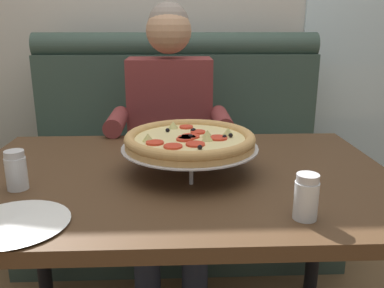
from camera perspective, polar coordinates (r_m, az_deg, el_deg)
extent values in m
cube|color=#384C42|center=(2.21, -1.86, -8.90)|extent=(1.61, 0.60, 0.46)
cube|color=#384C42|center=(2.43, -2.06, 4.85)|extent=(1.61, 0.18, 0.65)
cylinder|color=#384C42|center=(2.39, -2.16, 13.71)|extent=(1.61, 0.14, 0.14)
cube|color=#4C331E|center=(1.29, -1.68, -4.86)|extent=(1.34, 0.90, 0.04)
cylinder|color=black|center=(1.88, -20.63, -10.92)|extent=(0.06, 0.06, 0.69)
cylinder|color=black|center=(1.89, 17.01, -10.43)|extent=(0.06, 0.06, 0.69)
cube|color=#2D3342|center=(1.86, -3.05, -3.73)|extent=(0.34, 0.40, 0.15)
cylinder|color=#2D3342|center=(1.77, -6.33, -15.89)|extent=(0.11, 0.11, 0.46)
cylinder|color=#2D3342|center=(1.77, 0.39, -15.84)|extent=(0.11, 0.11, 0.46)
cube|color=brown|center=(2.01, -3.09, 3.95)|extent=(0.40, 0.22, 0.56)
cylinder|color=brown|center=(1.81, -10.48, 3.14)|extent=(0.08, 0.28, 0.08)
cylinder|color=brown|center=(1.80, 4.18, 3.32)|extent=(0.08, 0.28, 0.08)
sphere|color=tan|center=(1.94, -3.28, 15.55)|extent=(0.21, 0.21, 0.21)
sphere|color=gray|center=(1.95, -3.29, 16.58)|extent=(0.19, 0.19, 0.19)
cylinder|color=silver|center=(1.18, -0.10, -3.88)|extent=(0.01, 0.01, 0.08)
cylinder|color=silver|center=(1.34, -4.51, -1.44)|extent=(0.01, 0.01, 0.08)
cylinder|color=silver|center=(1.35, 3.71, -1.34)|extent=(0.01, 0.01, 0.08)
torus|color=silver|center=(1.28, -0.31, -0.76)|extent=(0.23, 0.23, 0.01)
cylinder|color=silver|center=(1.27, -0.31, -0.42)|extent=(0.43, 0.43, 0.00)
cylinder|color=tan|center=(1.27, -0.31, 0.06)|extent=(0.40, 0.40, 0.02)
torus|color=tan|center=(1.26, -0.31, 0.88)|extent=(0.41, 0.41, 0.03)
cylinder|color=beige|center=(1.27, -0.31, 0.66)|extent=(0.34, 0.34, 0.01)
cylinder|color=red|center=(1.25, 3.68, 0.85)|extent=(0.06, 0.06, 0.01)
cylinder|color=red|center=(1.32, 0.83, 1.70)|extent=(0.05, 0.05, 0.01)
cylinder|color=red|center=(1.19, 0.47, -0.01)|extent=(0.06, 0.06, 0.01)
cylinder|color=red|center=(1.27, -0.21, 1.09)|extent=(0.06, 0.06, 0.01)
cylinder|color=red|center=(1.17, -2.69, -0.32)|extent=(0.05, 0.05, 0.01)
cylinder|color=red|center=(1.24, -1.17, 0.68)|extent=(0.05, 0.05, 0.01)
cylinder|color=red|center=(1.26, -0.73, 0.91)|extent=(0.05, 0.05, 0.01)
cylinder|color=red|center=(1.39, -0.82, 2.41)|extent=(0.05, 0.05, 0.01)
cylinder|color=red|center=(1.21, -5.24, 0.19)|extent=(0.05, 0.05, 0.01)
sphere|color=black|center=(1.33, 0.08, 1.90)|extent=(0.01, 0.01, 0.01)
sphere|color=black|center=(1.15, 1.11, -0.45)|extent=(0.01, 0.01, 0.01)
sphere|color=black|center=(1.26, 4.59, 0.99)|extent=(0.01, 0.01, 0.01)
sphere|color=black|center=(1.33, -3.44, 1.94)|extent=(0.01, 0.01, 0.01)
sphere|color=black|center=(1.26, -0.18, 1.10)|extent=(0.01, 0.01, 0.01)
sphere|color=black|center=(1.33, 0.22, 1.98)|extent=(0.01, 0.01, 0.01)
sphere|color=black|center=(1.28, 5.44, 1.22)|extent=(0.01, 0.01, 0.01)
cone|color=#CCC675|center=(1.23, 2.17, 1.03)|extent=(0.04, 0.04, 0.02)
cone|color=#CCC675|center=(1.38, -2.65, 2.70)|extent=(0.04, 0.04, 0.02)
cone|color=#CCC675|center=(1.27, 2.17, 1.46)|extent=(0.04, 0.04, 0.02)
cone|color=#CCC675|center=(1.23, -6.20, 0.95)|extent=(0.04, 0.04, 0.02)
cone|color=#CCC675|center=(1.30, 5.08, 1.76)|extent=(0.04, 0.04, 0.02)
cylinder|color=white|center=(1.25, -23.38, -3.80)|extent=(0.06, 0.06, 0.09)
cylinder|color=#A82D19|center=(1.25, -23.27, -4.69)|extent=(0.05, 0.05, 0.05)
cylinder|color=silver|center=(1.23, -23.68, -1.32)|extent=(0.05, 0.05, 0.02)
cylinder|color=white|center=(1.01, 15.67, -7.64)|extent=(0.06, 0.06, 0.09)
cylinder|color=silver|center=(1.02, 15.56, -8.92)|extent=(0.05, 0.05, 0.04)
cylinder|color=silver|center=(0.99, 15.93, -4.65)|extent=(0.05, 0.05, 0.02)
cylinder|color=white|center=(1.05, -23.61, -10.21)|extent=(0.18, 0.18, 0.01)
cone|color=white|center=(1.05, -23.66, -9.77)|extent=(0.26, 0.26, 0.01)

